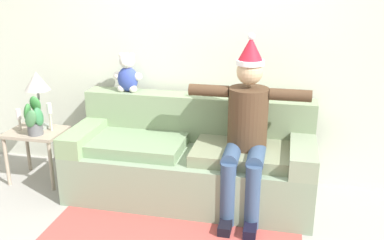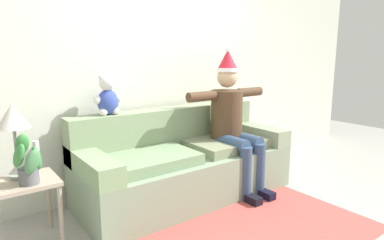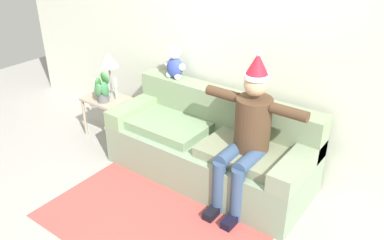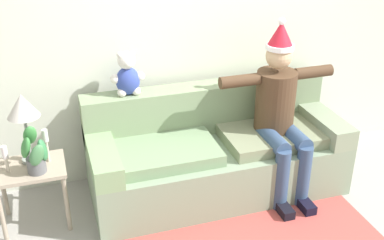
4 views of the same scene
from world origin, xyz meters
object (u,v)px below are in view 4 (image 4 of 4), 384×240
object	(u,v)px
couch	(215,153)
teddy_bear	(128,75)
table_lamp	(23,109)
candle_short	(46,141)
potted_plant	(35,153)
side_table	(31,176)
person_seated	(280,109)
candle_tall	(5,155)

from	to	relation	value
couch	teddy_bear	size ratio (longest dim) A/B	5.75
table_lamp	candle_short	size ratio (longest dim) A/B	2.05
couch	potted_plant	xyz separation A→B (m)	(-1.48, -0.15, 0.34)
teddy_bear	potted_plant	world-z (taller)	teddy_bear
side_table	person_seated	bearing A→B (deg)	-3.21
table_lamp	potted_plant	bearing A→B (deg)	-77.04
candle_short	candle_tall	bearing A→B (deg)	-168.70
couch	candle_tall	world-z (taller)	couch
couch	candle_tall	size ratio (longest dim) A/B	10.11
couch	potted_plant	distance (m)	1.53
potted_plant	candle_tall	world-z (taller)	potted_plant
couch	teddy_bear	world-z (taller)	teddy_bear
side_table	potted_plant	distance (m)	0.28
teddy_bear	table_lamp	world-z (taller)	teddy_bear
person_seated	side_table	world-z (taller)	person_seated
candle_tall	table_lamp	bearing A→B (deg)	31.28
potted_plant	candle_short	bearing A→B (deg)	57.71
teddy_bear	side_table	bearing A→B (deg)	-159.83
side_table	candle_tall	world-z (taller)	candle_tall
couch	side_table	distance (m)	1.55
potted_plant	candle_short	world-z (taller)	potted_plant
couch	candle_tall	bearing A→B (deg)	-177.53
couch	potted_plant	world-z (taller)	potted_plant
table_lamp	candle_tall	size ratio (longest dim) A/B	2.62
table_lamp	candle_tall	bearing A→B (deg)	-148.72
couch	teddy_bear	xyz separation A→B (m)	(-0.69, 0.26, 0.71)
table_lamp	potted_plant	distance (m)	0.34
candle_tall	couch	bearing A→B (deg)	2.47
potted_plant	table_lamp	bearing A→B (deg)	102.96
teddy_bear	candle_short	world-z (taller)	teddy_bear
teddy_bear	table_lamp	distance (m)	0.87
potted_plant	candle_tall	bearing A→B (deg)	159.73
couch	person_seated	world-z (taller)	person_seated
side_table	potted_plant	xyz separation A→B (m)	(0.06, -0.10, 0.25)
side_table	candle_tall	size ratio (longest dim) A/B	2.47
table_lamp	potted_plant	world-z (taller)	table_lamp
potted_plant	candle_short	size ratio (longest dim) A/B	1.36
teddy_bear	candle_short	bearing A→B (deg)	-158.76
couch	table_lamp	bearing A→B (deg)	178.85
person_seated	potted_plant	distance (m)	2.00
couch	teddy_bear	bearing A→B (deg)	159.19
side_table	candle_short	size ratio (longest dim) A/B	1.93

